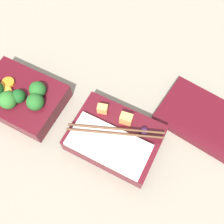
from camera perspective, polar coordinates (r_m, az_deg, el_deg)
The scene contains 4 objects.
ground_plane at distance 0.63m, azimuth -8.81°, elevation -1.11°, with size 3.00×3.00×0.00m, color gray.
bento_tray_vegetable at distance 0.65m, azimuth -19.30°, elevation 3.08°, with size 0.19×0.14×0.08m.
bento_tray_rice at distance 0.57m, azimuth 0.52°, elevation -5.75°, with size 0.19×0.14×0.07m.
bento_lid at distance 0.64m, azimuth 18.74°, elevation -1.08°, with size 0.19×0.14×0.02m, color #510F19.
Camera 1 is at (0.20, -0.19, 0.56)m, focal length 42.00 mm.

